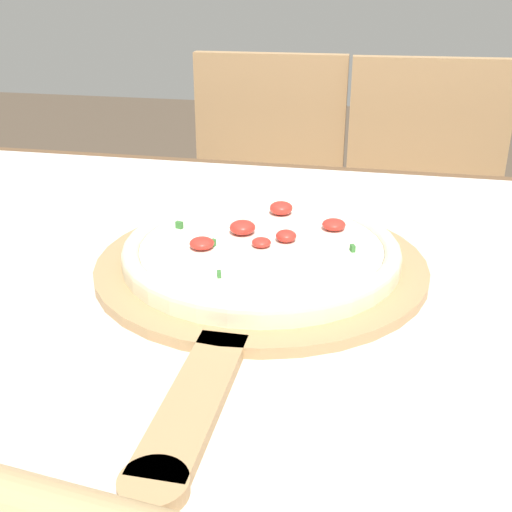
{
  "coord_description": "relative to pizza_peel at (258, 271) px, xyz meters",
  "views": [
    {
      "loc": [
        0.08,
        -0.65,
        1.09
      ],
      "look_at": [
        -0.05,
        -0.01,
        0.8
      ],
      "focal_mm": 45.0,
      "sensor_mm": 36.0,
      "label": 1
    }
  ],
  "objects": [
    {
      "name": "pizza_peel",
      "position": [
        0.0,
        0.0,
        0.0
      ],
      "size": [
        0.39,
        0.58,
        0.01
      ],
      "color": "tan",
      "rests_on": "towel_cloth"
    },
    {
      "name": "pizza",
      "position": [
        -0.0,
        0.02,
        0.02
      ],
      "size": [
        0.32,
        0.32,
        0.04
      ],
      "color": "beige",
      "rests_on": "pizza_peel"
    },
    {
      "name": "chair_left",
      "position": [
        -0.16,
        0.85,
        -0.25
      ],
      "size": [
        0.41,
        0.41,
        0.9
      ],
      "rotation": [
        0.0,
        0.0,
        0.04
      ],
      "color": "tan",
      "rests_on": "ground_plane"
    },
    {
      "name": "towel_cloth",
      "position": [
        0.05,
        -0.0,
        -0.01
      ],
      "size": [
        1.41,
        0.9,
        0.0
      ],
      "color": "silver",
      "rests_on": "dining_table"
    },
    {
      "name": "chair_right",
      "position": [
        0.23,
        0.85,
        -0.25
      ],
      "size": [
        0.42,
        0.42,
        0.9
      ],
      "rotation": [
        0.0,
        0.0,
        0.06
      ],
      "color": "tan",
      "rests_on": "ground_plane"
    },
    {
      "name": "dining_table",
      "position": [
        0.05,
        -0.0,
        -0.11
      ],
      "size": [
        1.49,
        0.98,
        0.76
      ],
      "color": "brown",
      "rests_on": "ground_plane"
    }
  ]
}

